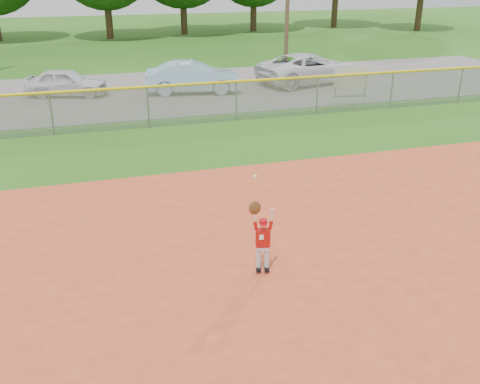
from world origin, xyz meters
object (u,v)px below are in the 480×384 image
car_white_b (309,68)px  car_white_a (66,82)px  car_blue (193,77)px  ballplayer (262,236)px  sponsor_sign (351,78)px

car_white_b → car_white_a: bearing=74.3°
car_blue → car_white_a: bearing=89.6°
car_white_b → ballplayer: (-8.08, -16.40, 0.03)m
car_white_b → car_blue: bearing=81.7°
ballplayer → car_white_b: bearing=63.8°
car_blue → car_white_b: (6.00, 0.50, 0.03)m
car_blue → car_white_b: size_ratio=0.81×
sponsor_sign → car_white_b: bearing=97.5°
car_blue → ballplayer: bearing=-177.5°
car_white_b → sponsor_sign: 3.57m
car_white_a → ballplayer: ballplayer is taller
car_white_a → car_white_b: bearing=-77.0°
sponsor_sign → ballplayer: bearing=-123.6°
car_white_b → ballplayer: size_ratio=2.72×
car_white_a → car_white_b: size_ratio=0.67×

